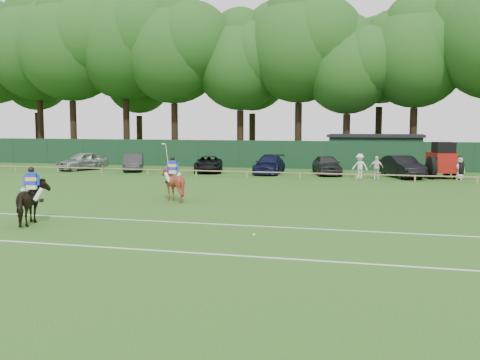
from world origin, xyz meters
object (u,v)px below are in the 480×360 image
(spectator_left, at_px, (360,166))
(polo_ball, at_px, (254,235))
(suv_black, at_px, (209,164))
(sedan_grey, at_px, (134,162))
(horse_dark, at_px, (32,202))
(utility_shed, at_px, (376,151))
(hatch_grey, at_px, (327,165))
(sedan_silver, at_px, (83,161))
(spectator_right, at_px, (460,169))
(sedan_navy, at_px, (269,165))
(spectator_mid, at_px, (376,168))
(horse_chestnut, at_px, (173,184))
(estate_black, at_px, (402,167))
(tractor, at_px, (442,161))

(spectator_left, distance_m, polo_ball, 22.91)
(suv_black, bearing_deg, sedan_grey, 168.99)
(horse_dark, xyz_separation_m, utility_shed, (12.53, 32.99, 0.63))
(hatch_grey, height_order, spectator_left, spectator_left)
(sedan_silver, bearing_deg, spectator_right, 21.77)
(horse_dark, height_order, sedan_grey, horse_dark)
(suv_black, height_order, sedan_navy, sedan_navy)
(suv_black, distance_m, utility_shed, 15.64)
(horse_dark, distance_m, hatch_grey, 26.48)
(utility_shed, bearing_deg, spectator_right, -57.23)
(sedan_navy, bearing_deg, spectator_right, -6.99)
(sedan_silver, xyz_separation_m, spectator_mid, (24.79, -1.42, 0.05))
(spectator_mid, bearing_deg, horse_chestnut, -122.86)
(suv_black, xyz_separation_m, estate_black, (15.36, -0.51, 0.15))
(horse_dark, bearing_deg, sedan_silver, -82.79)
(sedan_silver, bearing_deg, sedan_grey, 26.14)
(horse_chestnut, distance_m, estate_black, 20.12)
(hatch_grey, bearing_deg, horse_dark, -126.46)
(horse_chestnut, relative_size, spectator_left, 1.02)
(sedan_grey, relative_size, spectator_left, 2.44)
(spectator_left, bearing_deg, sedan_grey, -168.25)
(sedan_navy, relative_size, tractor, 1.40)
(tractor, bearing_deg, spectator_right, -51.75)
(sedan_grey, relative_size, suv_black, 0.92)
(sedan_silver, distance_m, sedan_navy, 16.39)
(horse_dark, relative_size, sedan_silver, 0.46)
(horse_dark, distance_m, polo_ball, 9.18)
(suv_black, distance_m, spectator_mid, 13.74)
(hatch_grey, relative_size, spectator_mid, 2.75)
(spectator_right, bearing_deg, sedan_silver, -157.28)
(horse_chestnut, bearing_deg, spectator_right, -145.73)
(sedan_navy, bearing_deg, hatch_grey, 0.88)
(utility_shed, relative_size, tractor, 2.33)
(utility_shed, bearing_deg, hatch_grey, -113.43)
(sedan_silver, relative_size, estate_black, 0.94)
(hatch_grey, bearing_deg, tractor, -20.40)
(sedan_silver, bearing_deg, suv_black, 26.51)
(spectator_left, bearing_deg, utility_shed, 101.10)
(horse_dark, xyz_separation_m, horse_chestnut, (2.89, 7.85, 0.01))
(spectator_left, height_order, spectator_right, spectator_left)
(horse_dark, height_order, hatch_grey, horse_dark)
(sedan_grey, bearing_deg, spectator_mid, -27.73)
(estate_black, bearing_deg, spectator_right, -34.94)
(hatch_grey, bearing_deg, spectator_right, -25.11)
(utility_shed, bearing_deg, spectator_left, -94.75)
(suv_black, relative_size, spectator_right, 2.95)
(sedan_grey, height_order, sedan_navy, sedan_navy)
(spectator_left, height_order, utility_shed, utility_shed)
(horse_chestnut, distance_m, sedan_grey, 19.21)
(sedan_grey, xyz_separation_m, estate_black, (21.92, -0.03, 0.09))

